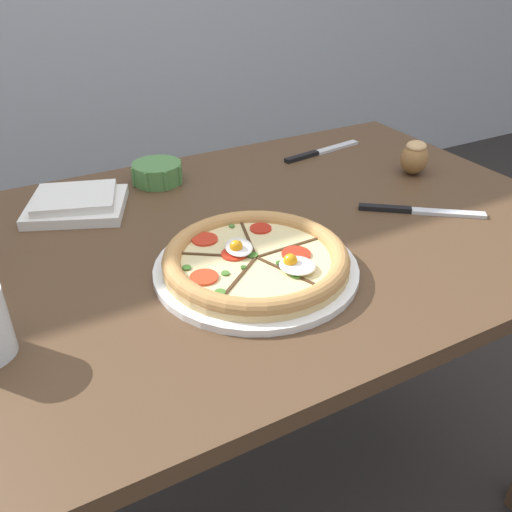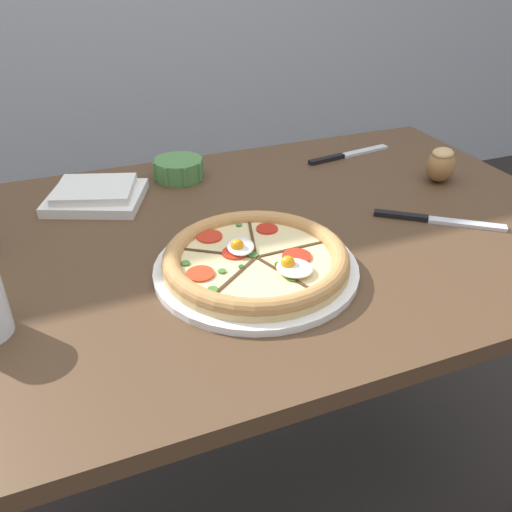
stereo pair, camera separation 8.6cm
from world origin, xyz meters
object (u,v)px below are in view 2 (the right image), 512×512
dining_table (265,281)px  knife_main (437,220)px  pizza (256,261)px  ramekin_bowl (179,168)px  knife_spare (348,155)px  napkin_folded (96,195)px  bread_piece_mid (441,164)px

dining_table → knife_main: 0.35m
pizza → ramekin_bowl: (-0.02, 0.42, 0.00)m
pizza → ramekin_bowl: bearing=92.2°
pizza → knife_main: pizza is taller
dining_table → knife_main: bearing=-16.5°
knife_main → knife_spare: (0.02, 0.36, 0.00)m
pizza → napkin_folded: pizza is taller
ramekin_bowl → bread_piece_mid: bread_piece_mid is taller
pizza → bread_piece_mid: size_ratio=3.26×
knife_main → dining_table: bearing=-159.5°
pizza → ramekin_bowl: pizza is taller
bread_piece_mid → knife_spare: size_ratio=0.44×
knife_spare → napkin_folded: bearing=175.1°
bread_piece_mid → knife_spare: bearing=118.9°
ramekin_bowl → bread_piece_mid: (0.53, -0.23, 0.02)m
dining_table → ramekin_bowl: 0.34m
ramekin_bowl → napkin_folded: bearing=-162.8°
dining_table → pizza: pizza is taller
knife_main → ramekin_bowl: bearing=172.8°
pizza → napkin_folded: size_ratio=1.44×
ramekin_bowl → knife_spare: ramekin_bowl is taller
dining_table → knife_spare: knife_spare is taller
napkin_folded → knife_spare: size_ratio=0.99×
ramekin_bowl → knife_main: (0.40, -0.39, -0.02)m
ramekin_bowl → knife_spare: size_ratio=0.49×
dining_table → napkin_folded: (-0.27, 0.24, 0.13)m
dining_table → knife_spare: bearing=39.3°
knife_spare → bread_piece_mid: bearing=-69.3°
dining_table → knife_main: size_ratio=6.01×
dining_table → pizza: bearing=-118.6°
dining_table → knife_spare: (0.33, 0.27, 0.12)m
bread_piece_mid → ramekin_bowl: bearing=156.9°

